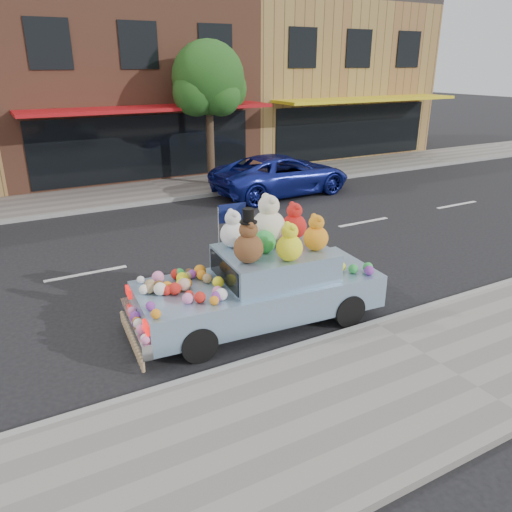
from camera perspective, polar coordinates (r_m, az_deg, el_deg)
ground at (r=12.99m, az=-1.36°, el=1.32°), size 120.00×120.00×0.00m
near_sidewalk at (r=8.34m, az=20.32°, el=-11.79°), size 60.00×3.00×0.12m
far_sidewalk at (r=18.74m, az=-10.71°, el=7.41°), size 60.00×3.00×0.12m
near_kerb at (r=9.21m, az=13.37°, el=-7.64°), size 60.00×0.12×0.13m
far_kerb at (r=17.36m, az=-9.10°, el=6.43°), size 60.00×0.12×0.13m
storefront_mid at (r=23.51m, az=-15.89°, el=18.59°), size 10.00×9.80×7.30m
storefront_right at (r=27.66m, az=5.83°, el=19.52°), size 10.00×9.80×7.30m
street_tree at (r=19.01m, az=-5.44°, el=18.95°), size 3.00×2.70×5.22m
car_blue at (r=17.99m, az=2.96°, el=9.28°), size 5.19×2.60×1.41m
art_car at (r=8.87m, az=0.47°, el=-2.79°), size 4.61×2.09×2.27m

